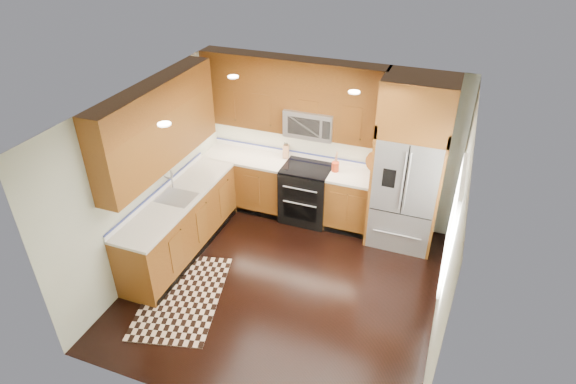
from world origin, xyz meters
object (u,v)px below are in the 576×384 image
at_px(rug, 183,296).
at_px(utensil_crock, 335,165).
at_px(range, 306,193).
at_px(knife_block, 286,151).
at_px(refrigerator, 410,165).

xyz_separation_m(rug, utensil_crock, (1.39, 2.40, 1.05)).
height_order(range, rug, range).
bearing_deg(knife_block, range, -27.32).
bearing_deg(refrigerator, utensil_crock, 175.00).
height_order(knife_block, utensil_crock, utensil_crock).
bearing_deg(rug, knife_block, 64.81).
relative_size(range, rug, 0.57).
bearing_deg(refrigerator, range, 178.60).
bearing_deg(range, utensil_crock, 7.65).
relative_size(range, utensil_crock, 2.92).
xyz_separation_m(refrigerator, utensil_crock, (-1.11, 0.10, -0.25)).
bearing_deg(rug, range, 53.97).
distance_m(range, refrigerator, 1.76).
bearing_deg(knife_block, refrigerator, -7.59).
height_order(range, utensil_crock, utensil_crock).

